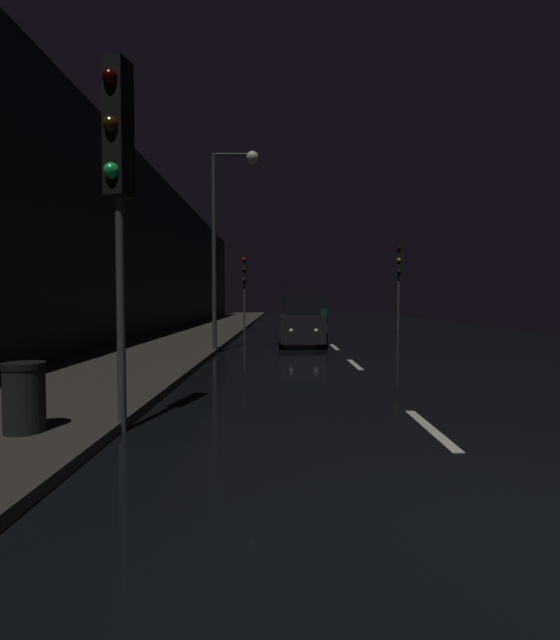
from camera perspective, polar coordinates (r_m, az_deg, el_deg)
ground at (r=28.47m, az=4.24°, el=-1.49°), size 25.84×84.00×0.02m
sidewalk_left at (r=28.73m, az=-9.24°, el=-1.31°), size 4.40×84.00×0.15m
building_facade_left at (r=25.94m, az=-16.27°, el=7.94°), size 0.80×63.00×8.93m
lane_centerline at (r=13.54m, az=9.28°, el=-5.71°), size 0.16×14.42×0.01m
traffic_light_far_left at (r=28.67m, az=-4.65°, el=5.44°), size 0.31×0.46×4.75m
traffic_light_far_right at (r=27.01m, az=14.08°, el=6.20°), size 0.37×0.48×5.12m
traffic_light_near_left at (r=7.31m, az=-19.49°, el=17.86°), size 0.38×0.48×5.28m
streetlamp_overhead at (r=17.28m, az=-6.82°, el=12.06°), size 1.70×0.44×7.28m
trash_bin_curbside at (r=7.14m, az=-29.08°, el=-8.27°), size 0.55×0.55×0.93m
car_approaching_headlights at (r=19.95m, az=2.36°, el=-0.32°), size 1.94×4.19×2.11m
car_distant_taillights at (r=45.41m, az=4.32°, el=1.06°), size 1.75×3.79×1.91m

